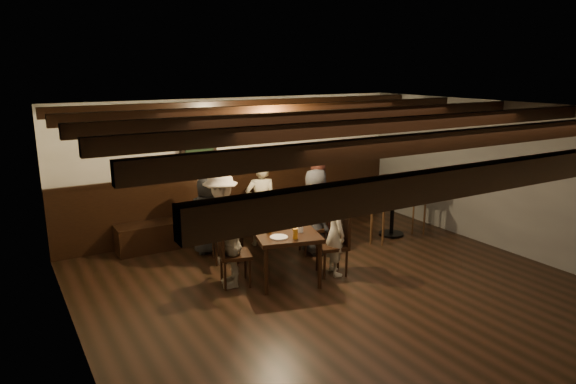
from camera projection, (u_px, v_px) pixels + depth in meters
room at (258, 188)px, 8.06m from camera, size 7.00×7.00×7.00m
dining_table at (277, 226)px, 7.53m from camera, size 1.31×2.04×0.71m
chair_left_near at (224, 245)px, 7.85m from camera, size 0.49×0.49×0.88m
chair_left_far at (234, 265)px, 7.01m from camera, size 0.51×0.51×0.91m
chair_right_near at (313, 237)px, 8.23m from camera, size 0.48×0.48×0.86m
chair_right_far at (333, 256)px, 7.39m from camera, size 0.50×0.50×0.89m
person_bench_left at (208, 214)px, 8.14m from camera, size 0.71×0.56×1.29m
person_bench_centre at (261, 204)px, 8.50m from camera, size 0.59×0.46×1.42m
person_bench_right at (315, 203)px, 8.59m from camera, size 0.79×0.69×1.40m
person_left_near at (221, 217)px, 7.74m from camera, size 0.74×1.02×1.41m
person_left_far at (231, 244)px, 6.93m from camera, size 0.46×0.75×1.19m
person_right_near at (315, 212)px, 8.14m from camera, size 0.59×0.76×1.37m
person_right_far at (335, 232)px, 7.31m from camera, size 0.41×0.52×1.25m
pint_a at (248, 206)px, 8.08m from camera, size 0.07×0.07×0.14m
pint_b at (282, 205)px, 8.17m from camera, size 0.07×0.07×0.14m
pint_c at (255, 217)px, 7.51m from camera, size 0.07×0.07×0.14m
pint_d at (293, 212)px, 7.76m from camera, size 0.07×0.07×0.14m
pint_e at (269, 228)px, 7.02m from camera, size 0.07×0.07×0.14m
pint_f at (301, 227)px, 7.04m from camera, size 0.07×0.07×0.14m
pint_g at (295, 234)px, 6.76m from camera, size 0.07×0.07×0.14m
plate_near at (279, 237)px, 6.82m from camera, size 0.24×0.24×0.01m
plate_far at (294, 226)px, 7.28m from camera, size 0.24×0.24×0.01m
condiment_caddy at (277, 219)px, 7.45m from camera, size 0.15×0.10×0.12m
candle at (279, 214)px, 7.82m from camera, size 0.05×0.05×0.05m
high_top_table at (393, 197)px, 8.99m from camera, size 0.59×0.59×1.05m
bar_stool_left at (378, 221)px, 8.64m from camera, size 0.38×0.39×1.07m
bar_stool_right at (419, 212)px, 9.17m from camera, size 0.38×0.39×1.07m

